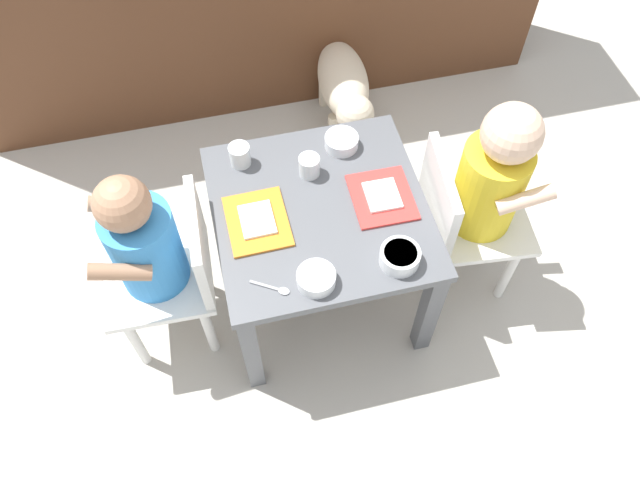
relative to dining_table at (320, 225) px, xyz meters
The scene contains 13 objects.
ground_plane 0.35m from the dining_table, ahead, with size 7.00×7.00×0.00m, color #B2ADA3.
dining_table is the anchor object (origin of this frame).
seated_child_left 0.44m from the dining_table, behind, with size 0.29×0.29×0.67m.
seated_child_right 0.45m from the dining_table, ahead, with size 0.31×0.31×0.70m.
dog 0.70m from the dining_table, 69.27° to the left, with size 0.20×0.48×0.30m.
food_tray_left 0.18m from the dining_table, behind, with size 0.15×0.19×0.02m.
food_tray_right 0.18m from the dining_table, ahead, with size 0.16×0.18×0.02m.
water_cup_left 0.28m from the dining_table, 130.84° to the left, with size 0.06×0.06×0.06m.
water_cup_right 0.16m from the dining_table, 89.73° to the left, with size 0.06×0.06×0.06m.
cereal_bowl_right_side 0.27m from the dining_table, 53.38° to the right, with size 0.10×0.10×0.04m.
cereal_bowl_left_side 0.24m from the dining_table, 105.93° to the right, with size 0.09×0.09×0.03m.
veggie_bowl_near 0.24m from the dining_table, 60.95° to the left, with size 0.09×0.09×0.03m.
spoon_by_left_tray 0.27m from the dining_table, 128.32° to the right, with size 0.09×0.06×0.01m.
Camera 1 is at (-0.22, -0.91, 1.71)m, focal length 34.89 mm.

